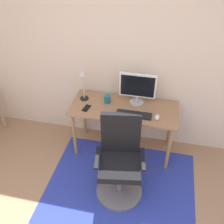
# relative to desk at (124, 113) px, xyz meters

# --- Properties ---
(wall_back) EXTENTS (6.00, 0.10, 2.60)m
(wall_back) POSITION_rel_desk_xyz_m (-0.23, 0.35, 0.66)
(wall_back) COLOR beige
(wall_back) RESTS_ON ground
(area_rug) EXTENTS (1.78, 1.40, 0.01)m
(area_rug) POSITION_rel_desk_xyz_m (0.09, -0.63, -0.64)
(area_rug) COLOR #2A3AA0
(area_rug) RESTS_ON ground
(desk) EXTENTS (1.35, 0.57, 0.73)m
(desk) POSITION_rel_desk_xyz_m (0.00, 0.00, 0.00)
(desk) COLOR #9E704B
(desk) RESTS_ON ground
(monitor) EXTENTS (0.46, 0.18, 0.41)m
(monitor) POSITION_rel_desk_xyz_m (0.14, 0.14, 0.32)
(monitor) COLOR #B2B2B7
(monitor) RESTS_ON desk
(keyboard) EXTENTS (0.43, 0.13, 0.02)m
(keyboard) POSITION_rel_desk_xyz_m (0.15, -0.13, 0.09)
(keyboard) COLOR black
(keyboard) RESTS_ON desk
(computer_mouse) EXTENTS (0.06, 0.10, 0.03)m
(computer_mouse) POSITION_rel_desk_xyz_m (0.42, -0.13, 0.10)
(computer_mouse) COLOR white
(computer_mouse) RESTS_ON desk
(coffee_cup) EXTENTS (0.08, 0.08, 0.11)m
(coffee_cup) POSITION_rel_desk_xyz_m (-0.24, 0.07, 0.14)
(coffee_cup) COLOR #1B6981
(coffee_cup) RESTS_ON desk
(cell_phone) EXTENTS (0.09, 0.15, 0.01)m
(cell_phone) POSITION_rel_desk_xyz_m (-0.46, -0.12, 0.09)
(cell_phone) COLOR black
(cell_phone) RESTS_ON desk
(desk_lamp) EXTENTS (0.11, 0.11, 0.42)m
(desk_lamp) POSITION_rel_desk_xyz_m (-0.54, 0.08, 0.36)
(desk_lamp) COLOR black
(desk_lamp) RESTS_ON desk
(office_chair) EXTENTS (0.57, 0.54, 1.05)m
(office_chair) POSITION_rel_desk_xyz_m (0.08, -0.68, -0.22)
(office_chair) COLOR slate
(office_chair) RESTS_ON ground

